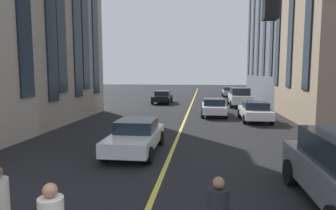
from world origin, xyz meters
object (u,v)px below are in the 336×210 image
object	(u,v)px
car_white_far	(240,97)
car_black_oncoming	(162,97)
car_silver_near	(229,92)
car_white_parked_b	(255,111)
car_white_mid	(214,107)
car_white_trailing	(136,136)

from	to	relation	value
car_white_far	car_black_oncoming	bearing A→B (deg)	75.17
car_black_oncoming	car_silver_near	bearing A→B (deg)	-38.74
car_black_oncoming	car_white_parked_b	size ratio (longest dim) A/B	1.00
car_white_mid	car_black_oncoming	size ratio (longest dim) A/B	1.00
car_white_trailing	car_white_parked_b	xyz separation A→B (m)	(8.93, -6.42, 0.00)
car_white_far	car_white_parked_b	world-z (taller)	car_white_far
car_black_oncoming	car_white_parked_b	bearing A→B (deg)	-143.57
car_white_mid	car_white_parked_b	distance (m)	3.54
car_white_far	car_silver_near	xyz separation A→B (m)	(12.34, -0.00, -0.27)
car_white_trailing	car_white_mid	bearing A→B (deg)	-18.11
car_white_mid	car_white_trailing	bearing A→B (deg)	161.89
car_silver_near	car_white_trailing	xyz separation A→B (m)	(-30.17, 6.42, 0.00)
car_white_parked_b	car_white_mid	bearing A→B (deg)	51.56
car_white_mid	car_silver_near	bearing A→B (deg)	-8.30
car_white_trailing	car_white_parked_b	distance (m)	11.00
car_white_mid	car_white_far	bearing A→B (deg)	-22.51
car_white_far	car_black_oncoming	distance (m)	8.45
car_white_far	car_white_trailing	distance (m)	18.95
car_white_mid	car_black_oncoming	world-z (taller)	same
car_white_mid	car_silver_near	xyz separation A→B (m)	(19.03, -2.78, 0.00)
car_white_far	car_silver_near	bearing A→B (deg)	-0.00
car_black_oncoming	car_white_trailing	xyz separation A→B (m)	(-19.99, -1.75, 0.00)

